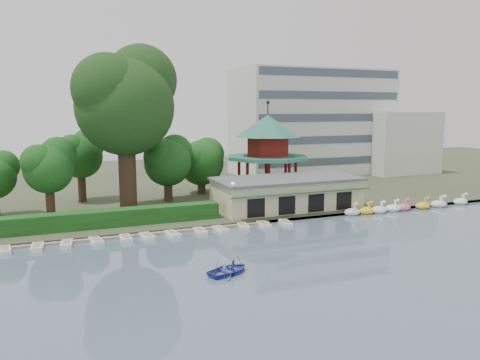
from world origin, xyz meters
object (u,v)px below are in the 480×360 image
dock (115,236)px  rowboat_with_passengers (229,267)px  pavilion (268,146)px  boathouse (286,193)px  big_tree (126,98)px

dock → rowboat_with_passengers: (7.04, -14.22, 0.43)m
pavilion → rowboat_with_passengers: bearing=-120.3°
dock → boathouse: (22.00, 4.77, 2.25)m
boathouse → pavilion: (2.00, 10.03, 5.11)m
big_tree → rowboat_with_passengers: size_ratio=3.26×
boathouse → pavilion: pavilion is taller
pavilion → boathouse: bearing=-101.3°
boathouse → pavilion: 11.43m
dock → boathouse: 22.62m
dock → boathouse: bearing=12.2°
dock → rowboat_with_passengers: rowboat_with_passengers is taller
pavilion → big_tree: (-20.84, -3.81, 6.77)m
boathouse → pavilion: size_ratio=1.38×
boathouse → big_tree: size_ratio=0.90×
pavilion → big_tree: size_ratio=0.66×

